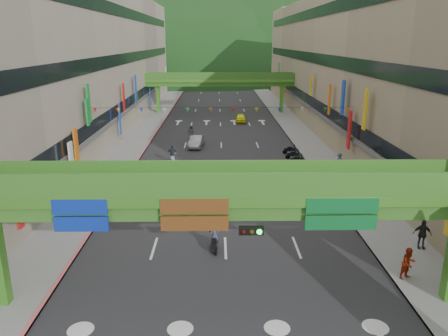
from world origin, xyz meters
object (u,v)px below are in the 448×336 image
scooter_rider_near (215,238)px  car_silver (196,142)px  car_yellow (241,118)px  overpass_near (249,210)px  scooter_rider_mid (227,181)px  pedestrian_red (408,266)px

scooter_rider_near → car_silver: size_ratio=0.44×
car_silver → car_yellow: bearing=74.7°
scooter_rider_near → car_yellow: bearing=84.9°
overpass_near → scooter_rider_near: size_ratio=14.91×
scooter_rider_mid → car_yellow: bearing=85.0°
overpass_near → car_silver: overpass_near is taller
car_yellow → car_silver: bearing=-110.1°
car_silver → scooter_rider_near: bearing=-79.6°
overpass_near → car_yellow: size_ratio=6.97×
scooter_rider_near → scooter_rider_mid: bearing=84.8°
car_silver → pedestrian_red: pedestrian_red is taller
car_yellow → pedestrian_red: (6.57, -47.74, 0.20)m
scooter_rider_near → pedestrian_red: scooter_rider_near is taller
car_silver → car_yellow: 17.86m
overpass_near → car_yellow: overpass_near is taller
overpass_near → car_silver: (-4.01, 33.65, -4.51)m
car_yellow → overpass_near: bearing=-92.1°
car_yellow → pedestrian_red: bearing=-81.6°
car_silver → car_yellow: size_ratio=1.06×
car_silver → pedestrian_red: (12.88, -31.03, 0.19)m
overpass_near → scooter_rider_mid: 17.20m
scooter_rider_near → scooter_rider_mid: size_ratio=0.86×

